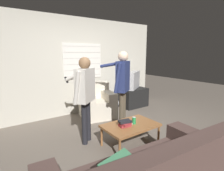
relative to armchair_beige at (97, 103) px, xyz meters
The scene contains 12 objects.
ground_plane 1.54m from the armchair_beige, 102.07° to the right, with size 16.00×16.00×0.00m, color #665B51.
wall_back 1.13m from the armchair_beige, 118.72° to the left, with size 5.20×0.08×2.55m.
armchair_beige is the anchor object (origin of this frame).
coffee_table 1.63m from the armchair_beige, 98.47° to the right, with size 0.96×0.61×0.39m.
tv_stand 1.36m from the armchair_beige, ahead, with size 0.81×0.53×0.57m.
tv 1.44m from the armchair_beige, ahead, with size 0.75×0.60×0.52m.
person_left_standing 1.50m from the armchair_beige, 128.54° to the right, with size 0.52×0.81×1.56m.
person_right_standing 1.22m from the armchair_beige, 87.13° to the right, with size 0.48×0.82×1.67m.
book_stack 1.66m from the armchair_beige, 102.90° to the right, with size 0.24×0.18×0.11m.
soda_can 1.63m from the armchair_beige, 95.98° to the right, with size 0.07×0.07×0.13m.
spare_remote 1.57m from the armchair_beige, 97.28° to the right, with size 0.05×0.13×0.02m.
floor_fan 0.63m from the armchair_beige, ahead, with size 0.30×0.20×0.37m.
Camera 1 is at (-1.86, -2.35, 1.63)m, focal length 28.00 mm.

